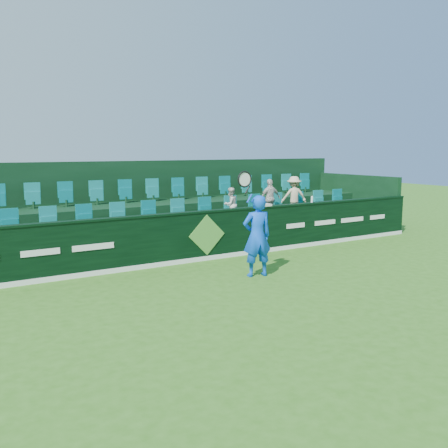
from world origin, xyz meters
TOP-DOWN VIEW (x-y plane):
  - ground at (0.00, 0.00)m, footprint 60.00×60.00m
  - sponsor_hoarding at (0.00, 4.00)m, footprint 16.00×0.25m
  - stand_tier_front at (0.00, 5.10)m, footprint 16.00×2.00m
  - stand_tier_back at (0.00, 7.00)m, footprint 16.00×1.80m
  - stand_rear at (0.00, 7.44)m, footprint 16.00×4.10m
  - seat_row_front at (0.00, 5.50)m, footprint 13.50×0.50m
  - seat_row_back at (0.00, 7.30)m, footprint 13.50×0.50m
  - tennis_player at (0.16, 1.83)m, footprint 1.08×0.60m
  - spectator_left at (1.55, 5.12)m, footprint 0.57×0.48m
  - spectator_middle at (3.06, 5.12)m, footprint 0.75×0.36m
  - spectator_right at (4.04, 5.12)m, footprint 0.96×0.78m
  - towel at (1.96, 4.00)m, footprint 0.42×0.28m
  - drinks_bottle at (3.82, 4.00)m, footprint 0.06×0.06m

SIDE VIEW (x-z plane):
  - ground at x=0.00m, z-range 0.00..0.00m
  - stand_tier_front at x=0.00m, z-range 0.00..0.80m
  - stand_tier_back at x=0.00m, z-range 0.00..1.30m
  - sponsor_hoarding at x=0.00m, z-range 0.00..1.35m
  - tennis_player at x=0.16m, z-range -0.31..2.27m
  - seat_row_front at x=0.00m, z-range 0.80..1.40m
  - stand_rear at x=0.00m, z-range -0.08..2.52m
  - spectator_left at x=1.55m, z-range 0.80..1.83m
  - towel at x=1.96m, z-range 1.35..1.41m
  - spectator_middle at x=3.06m, z-range 0.80..2.04m
  - spectator_right at x=4.04m, z-range 0.80..2.10m
  - drinks_bottle at x=3.82m, z-range 1.35..1.55m
  - seat_row_back at x=0.00m, z-range 1.30..1.90m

